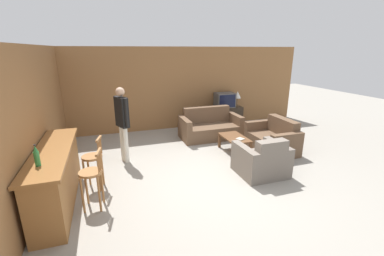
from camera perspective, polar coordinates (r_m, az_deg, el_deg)
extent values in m
plane|color=gray|center=(5.30, 4.44, -11.27)|extent=(24.00, 24.00, 0.00)
cube|color=olive|center=(8.33, -5.49, 8.62)|extent=(9.40, 0.08, 2.60)
cube|color=olive|center=(5.92, -30.36, 2.89)|extent=(0.08, 8.74, 2.60)
cube|color=brown|center=(4.92, -27.81, -9.73)|extent=(0.47, 2.29, 0.92)
cube|color=brown|center=(4.74, -28.61, -4.48)|extent=(0.55, 2.35, 0.05)
cylinder|color=#996638|center=(4.44, -21.64, -9.18)|extent=(0.42, 0.42, 0.04)
cylinder|color=#996638|center=(4.73, -22.39, -12.11)|extent=(0.04, 0.04, 0.62)
cylinder|color=#996638|center=(4.51, -23.15, -13.66)|extent=(0.04, 0.04, 0.62)
cylinder|color=#996638|center=(4.67, -19.29, -12.13)|extent=(0.04, 0.04, 0.62)
cylinder|color=#996638|center=(4.45, -19.90, -13.71)|extent=(0.04, 0.04, 0.62)
cylinder|color=#996638|center=(4.43, -19.62, -6.53)|extent=(0.02, 0.02, 0.31)
cylinder|color=#996638|center=(4.36, -19.80, -6.90)|extent=(0.02, 0.02, 0.31)
cylinder|color=#996638|center=(4.30, -19.98, -7.29)|extent=(0.02, 0.02, 0.31)
cylinder|color=#996638|center=(4.23, -20.17, -7.69)|extent=(0.02, 0.02, 0.31)
cube|color=#996638|center=(4.27, -20.12, -5.03)|extent=(0.09, 0.31, 0.04)
cylinder|color=#996638|center=(5.04, -21.35, -5.98)|extent=(0.43, 0.43, 0.04)
cylinder|color=#996638|center=(5.32, -21.96, -8.73)|extent=(0.04, 0.04, 0.62)
cylinder|color=#996638|center=(5.10, -22.71, -9.95)|extent=(0.04, 0.04, 0.62)
cylinder|color=#996638|center=(5.25, -19.25, -8.75)|extent=(0.04, 0.04, 0.62)
cylinder|color=#996638|center=(5.03, -19.89, -10.00)|extent=(0.04, 0.04, 0.62)
cylinder|color=#996638|center=(5.04, -19.55, -3.67)|extent=(0.02, 0.02, 0.31)
cylinder|color=#996638|center=(4.97, -19.74, -3.96)|extent=(0.02, 0.02, 0.31)
cylinder|color=#996638|center=(4.90, -19.93, -4.26)|extent=(0.02, 0.02, 0.31)
cylinder|color=#996638|center=(4.84, -20.13, -4.57)|extent=(0.02, 0.02, 0.31)
cube|color=#996638|center=(4.88, -20.03, -2.27)|extent=(0.10, 0.31, 0.04)
cube|color=brown|center=(7.59, 4.11, -0.73)|extent=(1.42, 0.92, 0.40)
cube|color=brown|center=(7.78, 3.20, 3.05)|extent=(1.42, 0.22, 0.47)
cube|color=brown|center=(7.30, -1.62, -0.36)|extent=(0.16, 0.92, 0.65)
cube|color=brown|center=(7.88, 9.46, 0.74)|extent=(0.16, 0.92, 0.65)
cube|color=#70665B|center=(5.62, 14.94, -7.88)|extent=(0.62, 0.87, 0.40)
cube|color=#70665B|center=(5.21, 17.24, -5.04)|extent=(0.62, 0.22, 0.45)
cube|color=#70665B|center=(5.78, 18.31, -6.11)|extent=(0.16, 0.87, 0.64)
cube|color=#70665B|center=(5.37, 11.51, -7.37)|extent=(0.16, 0.87, 0.64)
cube|color=brown|center=(6.95, 17.15, -3.17)|extent=(0.84, 1.03, 0.40)
cube|color=brown|center=(7.01, 19.52, 0.34)|extent=(0.22, 1.03, 0.43)
cube|color=brown|center=(7.38, 14.59, -0.81)|extent=(0.84, 0.16, 0.63)
cube|color=brown|center=(6.47, 20.25, -3.86)|extent=(0.84, 0.16, 0.63)
cube|color=brown|center=(6.55, 9.44, -2.10)|extent=(0.53, 0.90, 0.04)
cube|color=brown|center=(6.18, 9.27, -5.27)|extent=(0.06, 0.06, 0.37)
cube|color=brown|center=(6.39, 12.82, -4.73)|extent=(0.06, 0.06, 0.37)
cube|color=brown|center=(6.86, 6.13, -2.85)|extent=(0.06, 0.06, 0.37)
cube|color=brown|center=(7.05, 9.43, -2.43)|extent=(0.06, 0.06, 0.37)
cube|color=#2D2319|center=(8.79, 7.13, 2.54)|extent=(1.22, 0.44, 0.66)
cube|color=#4C4C4C|center=(8.66, 7.27, 6.19)|extent=(0.64, 0.42, 0.48)
cube|color=black|center=(8.47, 7.89, 5.93)|extent=(0.57, 0.01, 0.41)
cylinder|color=#2D7F3D|center=(4.15, -31.18, -5.88)|extent=(0.07, 0.07, 0.21)
cone|color=#2D7F3D|center=(4.10, -31.49, -3.95)|extent=(0.06, 0.06, 0.09)
cylinder|color=black|center=(4.08, -31.61, -3.25)|extent=(0.03, 0.03, 0.02)
cube|color=#B7AD99|center=(6.38, 10.65, -2.41)|extent=(0.22, 0.22, 0.02)
cylinder|color=brown|center=(8.92, 9.96, 4.89)|extent=(0.16, 0.16, 0.02)
cylinder|color=brown|center=(8.89, 10.01, 5.77)|extent=(0.03, 0.03, 0.25)
cone|color=silver|center=(8.85, 10.09, 7.30)|extent=(0.23, 0.23, 0.23)
cylinder|color=silver|center=(6.06, -14.51, -3.65)|extent=(0.12, 0.12, 0.85)
cylinder|color=silver|center=(6.18, -15.09, -3.30)|extent=(0.12, 0.12, 0.85)
cube|color=black|center=(5.91, -15.36, 3.44)|extent=(0.30, 0.42, 0.67)
cylinder|color=black|center=(5.71, -14.41, 3.33)|extent=(0.08, 0.08, 0.62)
cylinder|color=black|center=(6.09, -16.28, 4.02)|extent=(0.08, 0.08, 0.62)
sphere|color=tan|center=(5.82, -15.70, 7.76)|extent=(0.19, 0.19, 0.19)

